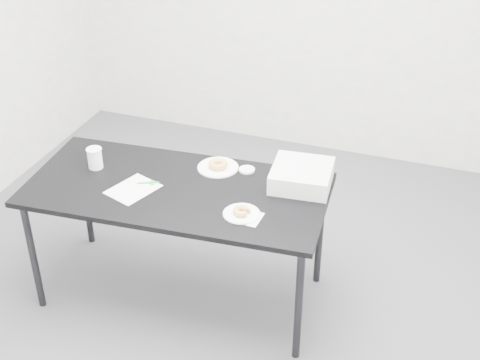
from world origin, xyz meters
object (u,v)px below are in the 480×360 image
(pen, at_px, (148,183))
(plate_far, at_px, (218,167))
(scorecard, at_px, (133,189))
(bakery_box, at_px, (302,176))
(coffee_cup, at_px, (95,158))
(table, at_px, (177,196))
(donut_far, at_px, (218,164))
(plate_near, at_px, (242,214))
(donut_near, at_px, (242,211))

(pen, distance_m, plate_far, 0.43)
(scorecard, distance_m, bakery_box, 0.96)
(scorecard, height_order, coffee_cup, coffee_cup)
(pen, height_order, plate_far, pen)
(table, relative_size, scorecard, 6.54)
(coffee_cup, bearing_deg, plate_far, 19.06)
(pen, xyz_separation_m, donut_far, (0.31, 0.30, 0.02))
(scorecard, xyz_separation_m, plate_near, (0.66, -0.03, 0.00))
(scorecard, xyz_separation_m, coffee_cup, (-0.32, 0.14, 0.06))
(coffee_cup, bearing_deg, donut_near, -10.08)
(donut_near, distance_m, plate_far, 0.51)
(table, relative_size, donut_near, 18.77)
(pen, xyz_separation_m, bakery_box, (0.83, 0.29, 0.05))
(plate_near, xyz_separation_m, donut_near, (-0.00, 0.00, 0.02))
(coffee_cup, bearing_deg, bakery_box, 10.79)
(scorecard, bearing_deg, plate_far, 65.59)
(donut_near, bearing_deg, plate_near, 0.00)
(donut_far, xyz_separation_m, bakery_box, (0.52, -0.01, 0.03))
(donut_near, relative_size, plate_far, 0.38)
(donut_near, xyz_separation_m, donut_far, (-0.29, 0.41, 0.00))
(donut_far, bearing_deg, pen, -136.55)
(plate_near, distance_m, bakery_box, 0.46)
(scorecard, distance_m, plate_near, 0.66)
(plate_far, bearing_deg, donut_far, 0.00)
(coffee_cup, height_order, bakery_box, coffee_cup)
(plate_near, bearing_deg, table, 163.17)
(plate_near, distance_m, coffee_cup, 1.00)
(plate_near, bearing_deg, donut_far, 125.53)
(table, height_order, plate_near, plate_near)
(donut_far, bearing_deg, table, -117.37)
(coffee_cup, bearing_deg, pen, -9.06)
(scorecard, height_order, donut_near, donut_near)
(pen, height_order, plate_near, pen)
(table, xyz_separation_m, donut_near, (0.44, -0.13, 0.08))
(donut_far, distance_m, bakery_box, 0.52)
(scorecard, bearing_deg, pen, 76.83)
(table, height_order, donut_near, donut_near)
(table, relative_size, coffee_cup, 13.71)
(pen, distance_m, coffee_cup, 0.38)
(coffee_cup, xyz_separation_m, bakery_box, (1.20, 0.23, -0.01))
(plate_near, bearing_deg, coffee_cup, 169.92)
(coffee_cup, relative_size, bakery_box, 0.39)
(table, relative_size, donut_far, 15.33)
(table, bearing_deg, scorecard, -159.61)
(donut_near, relative_size, donut_far, 0.82)
(table, bearing_deg, plate_near, -20.96)
(pen, height_order, bakery_box, bakery_box)
(table, xyz_separation_m, plate_near, (0.44, -0.13, 0.06))
(table, xyz_separation_m, pen, (-0.17, -0.02, 0.07))
(donut_near, bearing_deg, bakery_box, 61.40)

